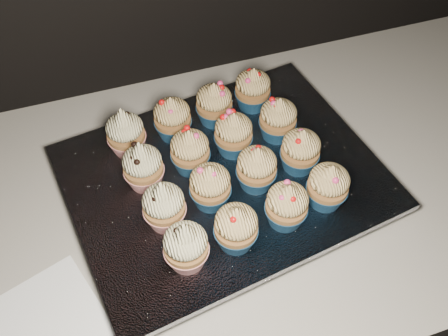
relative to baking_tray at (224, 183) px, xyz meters
The scene contains 20 objects.
cabinet 0.49m from the baking_tray, ahead, with size 2.40×0.60×0.86m, color black.
worktop 0.10m from the baking_tray, ahead, with size 2.44×0.64×0.04m, color beige.
baking_tray is the anchor object (origin of this frame).
foil_lining 0.02m from the baking_tray, ahead, with size 0.48×0.38×0.01m, color silver.
cupcake_0 0.17m from the baking_tray, 126.83° to the right, with size 0.06×0.06×0.10m.
cupcake_1 0.14m from the baking_tray, 100.63° to the right, with size 0.06×0.06×0.08m.
cupcake_2 0.14m from the baking_tray, 62.02° to the right, with size 0.06×0.06×0.08m.
cupcake_3 0.17m from the baking_tray, 36.70° to the right, with size 0.06×0.06×0.08m.
cupcake_4 0.14m from the baking_tray, 152.68° to the right, with size 0.06×0.06×0.10m.
cupcake_5 0.08m from the baking_tray, 129.98° to the right, with size 0.06×0.06×0.08m.
cupcake_6 0.08m from the baking_tray, 38.06° to the right, with size 0.06×0.06×0.08m.
cupcake_7 0.14m from the baking_tray, ahead, with size 0.06×0.06×0.08m.
cupcake_8 0.14m from the baking_tray, 168.85° to the left, with size 0.06×0.06×0.10m.
cupcake_9 0.08m from the baking_tray, 144.24° to the left, with size 0.06×0.06×0.08m.
cupcake_10 0.08m from the baking_tray, 55.72° to the left, with size 0.06×0.06×0.08m.
cupcake_11 0.14m from the baking_tray, 25.75° to the left, with size 0.06×0.06×0.08m.
cupcake_12 0.18m from the baking_tray, 142.96° to the left, with size 0.06×0.06×0.10m.
cupcake_13 0.14m from the baking_tray, 115.65° to the left, with size 0.06×0.06×0.08m.
cupcake_14 0.14m from the baking_tray, 79.44° to the left, with size 0.06×0.06×0.08m.
cupcake_15 0.18m from the baking_tray, 54.14° to the left, with size 0.06×0.06×0.08m.
Camera 1 is at (-0.25, 1.23, 1.56)m, focal length 40.00 mm.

